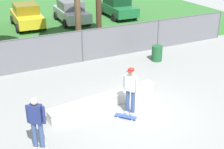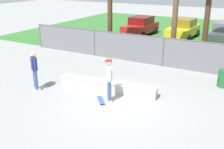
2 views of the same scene
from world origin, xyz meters
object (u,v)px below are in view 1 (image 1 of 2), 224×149
(skateboarder, at_px, (131,89))
(car_silver, at_px, (71,12))
(car_green, at_px, (117,7))
(car_yellow, at_px, (27,15))
(concrete_ledge, at_px, (105,101))
(trash_bin, at_px, (157,53))
(bystander, at_px, (37,122))
(skateboard, at_px, (126,116))

(skateboarder, relative_size, car_silver, 0.43)
(car_green, bearing_deg, car_yellow, 178.23)
(concrete_ledge, xyz_separation_m, skateboarder, (0.63, -0.91, 0.79))
(concrete_ledge, relative_size, car_silver, 1.10)
(skateboarder, bearing_deg, car_green, 64.46)
(trash_bin, bearing_deg, bystander, -148.22)
(skateboarder, distance_m, bystander, 3.63)
(concrete_ledge, height_order, skateboarder, skateboarder)
(concrete_ledge, xyz_separation_m, car_green, (7.16, 12.75, 0.60))
(concrete_ledge, relative_size, skateboard, 6.42)
(skateboard, height_order, bystander, bystander)
(skateboard, distance_m, bystander, 3.44)
(skateboarder, bearing_deg, concrete_ledge, 124.54)
(car_yellow, xyz_separation_m, trash_bin, (4.69, -9.80, -0.43))
(car_silver, bearing_deg, trash_bin, -81.82)
(car_silver, bearing_deg, car_yellow, 175.72)
(car_silver, xyz_separation_m, trash_bin, (1.37, -9.55, -0.43))
(car_yellow, distance_m, car_silver, 3.32)
(bystander, height_order, trash_bin, bystander)
(skateboard, xyz_separation_m, car_green, (6.83, 13.87, 0.77))
(skateboard, height_order, trash_bin, trash_bin)
(car_green, bearing_deg, skateboard, -116.20)
(skateboard, bearing_deg, car_green, 63.80)
(car_silver, bearing_deg, concrete_ledge, -104.12)
(concrete_ledge, bearing_deg, car_green, 60.70)
(skateboard, height_order, car_yellow, car_yellow)
(car_yellow, bearing_deg, bystander, -101.12)
(skateboarder, height_order, car_green, skateboarder)
(skateboarder, height_order, bystander, skateboarder)
(concrete_ledge, relative_size, bystander, 2.57)
(concrete_ledge, distance_m, skateboard, 1.18)
(car_yellow, height_order, trash_bin, car_yellow)
(concrete_ledge, xyz_separation_m, car_yellow, (-0.11, 12.98, 0.60))
(skateboarder, distance_m, trash_bin, 5.72)
(skateboard, distance_m, car_silver, 14.17)
(skateboarder, distance_m, car_silver, 13.89)
(skateboard, xyz_separation_m, car_silver, (2.87, 13.85, 0.77))
(bystander, bearing_deg, trash_bin, 31.78)
(concrete_ledge, distance_m, car_silver, 13.14)
(car_yellow, height_order, car_silver, same)
(skateboarder, relative_size, trash_bin, 2.24)
(trash_bin, bearing_deg, car_silver, 98.18)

